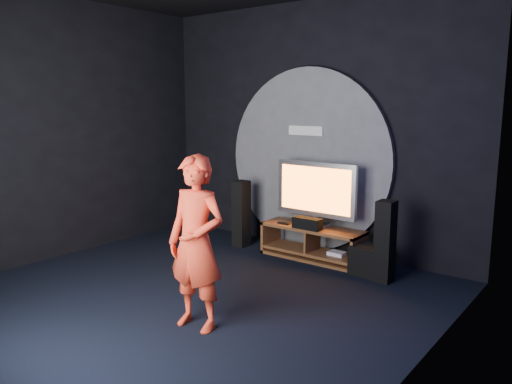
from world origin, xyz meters
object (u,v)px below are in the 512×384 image
tower_speaker_right (385,242)px  subwoofer (366,260)px  tower_speaker_left (241,214)px  player (196,243)px  tv (316,191)px  media_console (313,245)px

tower_speaker_right → subwoofer: (-0.29, 0.11, -0.31)m
tower_speaker_left → player: 2.76m
tv → tower_speaker_left: 1.25m
media_console → player: 2.56m
tv → player: bearing=-84.7°
tower_speaker_left → player: size_ratio=0.60×
tower_speaker_left → tower_speaker_right: (2.29, -0.12, 0.00)m
player → media_console: bearing=88.8°
subwoofer → tower_speaker_left: bearing=179.7°
tv → tower_speaker_left: tv is taller
media_console → player: player is taller
tv → subwoofer: 1.15m
tower_speaker_left → tower_speaker_right: size_ratio=1.00×
media_console → tower_speaker_left: bearing=-174.5°
tower_speaker_left → subwoofer: size_ratio=2.69×
tv → player: size_ratio=0.72×
tv → tower_speaker_left: (-1.16, -0.18, -0.44)m
player → tv: bearing=88.8°
media_console → player: size_ratio=0.87×
tower_speaker_right → tower_speaker_left: bearing=177.0°
player → tower_speaker_left: bearing=114.1°
media_console → subwoofer: 0.85m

